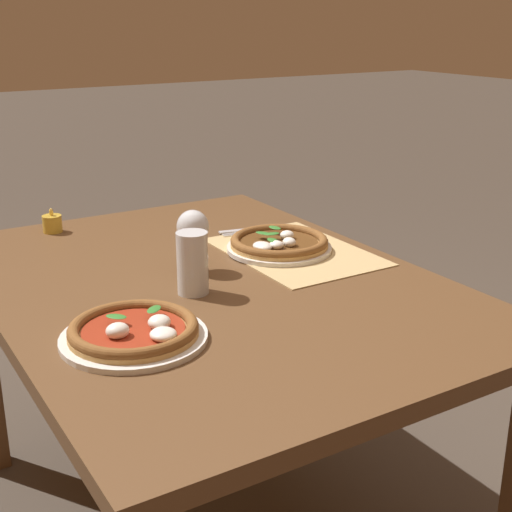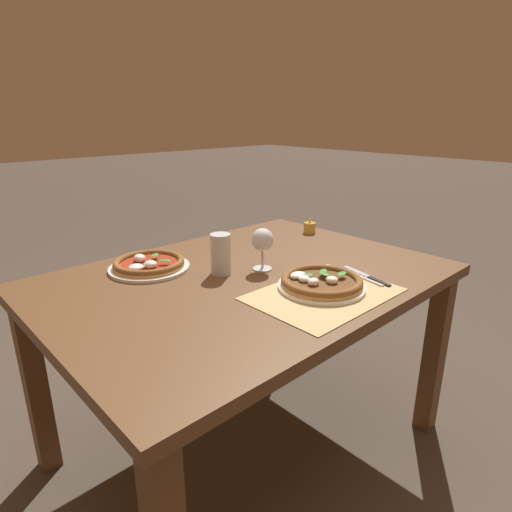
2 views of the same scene
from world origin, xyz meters
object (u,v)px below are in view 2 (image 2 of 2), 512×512
(wine_glass, at_px, (263,242))
(pint_glass, at_px, (221,255))
(fork, at_px, (360,277))
(pizza_far, at_px, (149,264))
(pizza_near, at_px, (321,282))
(votive_candle, at_px, (310,228))
(knife, at_px, (366,276))

(wine_glass, relative_size, pint_glass, 1.07)
(fork, bearing_deg, pint_glass, 131.69)
(pizza_far, height_order, fork, pizza_far)
(wine_glass, bearing_deg, pizza_far, 136.58)
(pizza_near, relative_size, pint_glass, 1.95)
(fork, bearing_deg, pizza_near, 169.91)
(pint_glass, bearing_deg, votive_candle, 11.92)
(pizza_near, xyz_separation_m, pint_glass, (-0.15, 0.33, 0.05))
(pizza_far, height_order, wine_glass, wine_glass)
(pizza_far, relative_size, fork, 1.45)
(pizza_far, distance_m, fork, 0.75)
(pizza_far, distance_m, pint_glass, 0.27)
(pizza_near, distance_m, pizza_far, 0.63)
(knife, bearing_deg, wine_glass, 124.88)
(votive_candle, bearing_deg, knife, -120.51)
(wine_glass, height_order, pint_glass, wine_glass)
(fork, bearing_deg, pizza_far, 130.43)
(pizza_near, relative_size, pizza_far, 0.97)
(pizza_far, bearing_deg, wine_glass, -43.42)
(knife, bearing_deg, fork, 153.08)
(pizza_near, distance_m, votive_candle, 0.68)
(pint_glass, bearing_deg, pizza_near, -66.04)
(pint_glass, height_order, fork, pint_glass)
(pizza_far, bearing_deg, pizza_near, -59.99)
(wine_glass, xyz_separation_m, pint_glass, (-0.14, 0.07, -0.04))
(pizza_near, height_order, pizza_far, pizza_far)
(wine_glass, height_order, fork, wine_glass)
(wine_glass, xyz_separation_m, votive_candle, (0.51, 0.21, -0.08))
(pizza_far, relative_size, votive_candle, 4.04)
(pizza_far, height_order, pint_glass, pint_glass)
(pizza_near, xyz_separation_m, knife, (0.20, -0.04, -0.02))
(pizza_near, height_order, knife, pizza_near)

